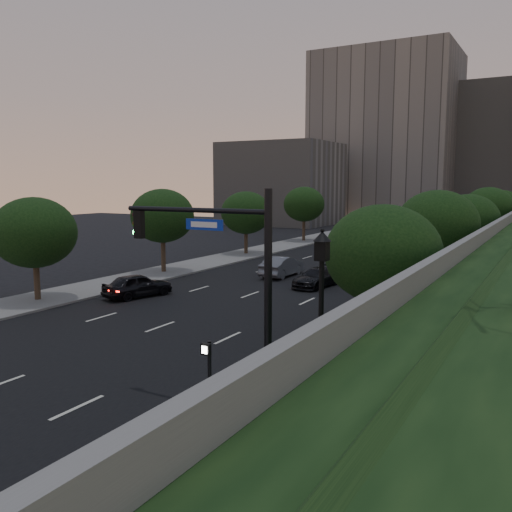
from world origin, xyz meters
The scene contains 28 objects.
ground centered at (0.00, 0.00, 0.00)m, with size 160.00×160.00×0.00m, color black.
road_surface centered at (0.00, 30.00, 0.01)m, with size 16.00×140.00×0.02m, color black.
sidewalk_right centered at (10.25, 30.00, 0.07)m, with size 4.50×140.00×0.15m, color slate.
sidewalk_left centered at (-10.25, 30.00, 0.07)m, with size 4.50×140.00×0.15m, color slate.
parapet_wall centered at (13.50, 28.00, 4.35)m, with size 0.35×90.00×0.70m, color slate.
office_block_left centered at (-14.00, 92.00, 16.00)m, with size 26.00×20.00×32.00m, color gray.
office_block_mid centered at (6.00, 102.00, 13.00)m, with size 22.00×18.00×26.00m, color gray.
office_block_filler centered at (-26.00, 70.00, 7.00)m, with size 18.00×16.00×14.00m, color gray.
tree_right_a centered at (10.30, 8.00, 4.02)m, with size 5.20×5.20×6.24m.
tree_right_b centered at (10.30, 20.00, 4.52)m, with size 5.20×5.20×6.74m.
tree_right_c centered at (10.30, 33.00, 4.02)m, with size 5.20×5.20×6.24m.
tree_right_d centered at (10.30, 47.00, 4.52)m, with size 5.20×5.20×6.74m.
tree_right_e centered at (10.30, 62.00, 4.02)m, with size 5.20×5.20×6.24m.
tree_left_a centered at (-10.30, 6.00, 4.21)m, with size 5.00×5.00×6.34m.
tree_left_b centered at (-10.30, 18.00, 4.58)m, with size 5.00×5.00×6.71m.
tree_left_c centered at (-10.30, 31.00, 4.21)m, with size 5.00×5.00×6.34m.
tree_left_d centered at (-10.30, 45.00, 4.58)m, with size 5.00×5.00×6.71m.
traffic_signal_mast centered at (8.47, -1.47, 3.67)m, with size 5.68×0.56×7.00m.
street_lamp centered at (10.02, 1.62, 2.63)m, with size 0.64×0.64×5.62m.
pedestrian_signal centered at (8.24, -2.75, 1.57)m, with size 0.30×0.33×2.50m.
sedan_near_left centered at (-5.88, 9.98, 0.76)m, with size 1.79×4.45×1.52m, color black.
sedan_mid_left centered at (-1.39, 21.33, 0.79)m, with size 1.67×4.78×1.58m, color #5C5E65.
sedan_far_left centered at (-5.81, 48.89, 0.72)m, with size 2.39×5.19×1.44m, color black.
sedan_near_right centered at (2.65, 18.64, 0.66)m, with size 1.84×4.54×1.32m, color black.
sedan_far_right centered at (7.00, 41.67, 0.78)m, with size 1.85×4.60×1.57m, color #53565B.
pedestrian_a centered at (9.48, 4.83, 1.04)m, with size 0.65×0.43×1.79m, color black.
pedestrian_b centered at (9.83, 6.18, 1.00)m, with size 0.82×0.64×1.69m, color black.
pedestrian_c centered at (8.90, 13.50, 1.04)m, with size 1.04×0.43×1.78m, color black.
Camera 1 is at (17.10, -15.59, 7.16)m, focal length 38.00 mm.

